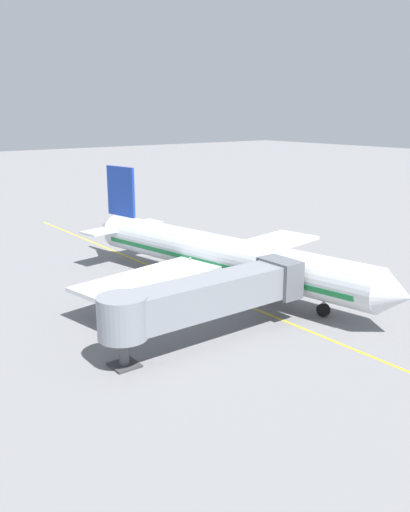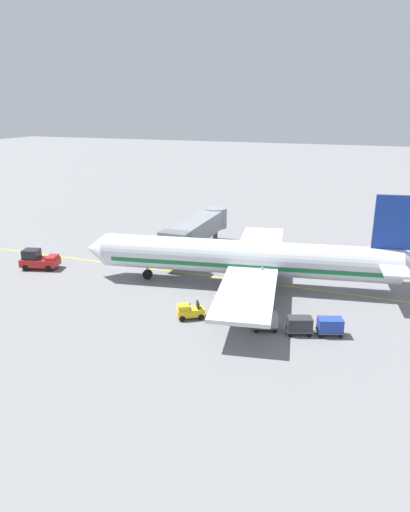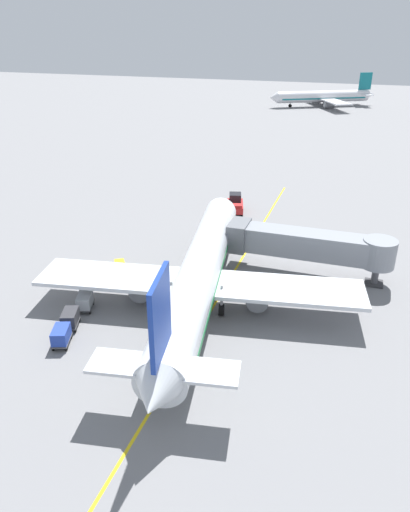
# 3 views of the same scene
# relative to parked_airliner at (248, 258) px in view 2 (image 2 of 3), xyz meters

# --- Properties ---
(ground_plane) EXTENTS (400.00, 400.00, 0.00)m
(ground_plane) POSITION_rel_parked_airliner_xyz_m (1.41, -1.31, -3.19)
(ground_plane) COLOR slate
(gate_lead_in_line) EXTENTS (0.24, 80.00, 0.01)m
(gate_lead_in_line) POSITION_rel_parked_airliner_xyz_m (1.41, -1.31, -3.18)
(gate_lead_in_line) COLOR gold
(gate_lead_in_line) RESTS_ON ground
(parked_airliner) EXTENTS (30.45, 37.24, 10.63)m
(parked_airliner) POSITION_rel_parked_airliner_xyz_m (0.00, 0.00, 0.00)
(parked_airliner) COLOR silver
(parked_airliner) RESTS_ON ground
(jet_bridge) EXTENTS (17.10, 3.50, 4.98)m
(jet_bridge) POSITION_rel_parked_airliner_xyz_m (8.82, 9.29, 0.27)
(jet_bridge) COLOR gray
(jet_bridge) RESTS_ON ground
(pushback_tractor) EXTENTS (3.30, 4.83, 2.40)m
(pushback_tractor) POSITION_rel_parked_airliner_xyz_m (-3.37, 25.34, -2.09)
(pushback_tractor) COLOR #B21E1E
(pushback_tractor) RESTS_ON ground
(baggage_tug_lead) EXTENTS (2.34, 2.76, 1.62)m
(baggage_tug_lead) POSITION_rel_parked_airliner_xyz_m (-9.84, 2.83, -2.47)
(baggage_tug_lead) COLOR gold
(baggage_tug_lead) RESTS_ON ground
(baggage_cart_front) EXTENTS (1.96, 2.96, 1.58)m
(baggage_cart_front) POSITION_rel_parked_airliner_xyz_m (-9.75, -4.37, -2.24)
(baggage_cart_front) COLOR #4C4C51
(baggage_cart_front) RESTS_ON ground
(baggage_cart_second_in_train) EXTENTS (1.96, 2.96, 1.58)m
(baggage_cart_second_in_train) POSITION_rel_parked_airliner_xyz_m (-9.44, -7.32, -2.24)
(baggage_cart_second_in_train) COLOR #4C4C51
(baggage_cart_second_in_train) RESTS_ON ground
(baggage_cart_third_in_train) EXTENTS (1.96, 2.96, 1.58)m
(baggage_cart_third_in_train) POSITION_rel_parked_airliner_xyz_m (-8.72, -9.82, -2.24)
(baggage_cart_third_in_train) COLOR #4C4C51
(baggage_cart_third_in_train) RESTS_ON ground
(ground_crew_wing_walker) EXTENTS (0.72, 0.33, 1.69)m
(ground_crew_wing_walker) POSITION_rel_parked_airliner_xyz_m (-5.88, 0.41, -2.23)
(ground_crew_wing_walker) COLOR #232328
(ground_crew_wing_walker) RESTS_ON ground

